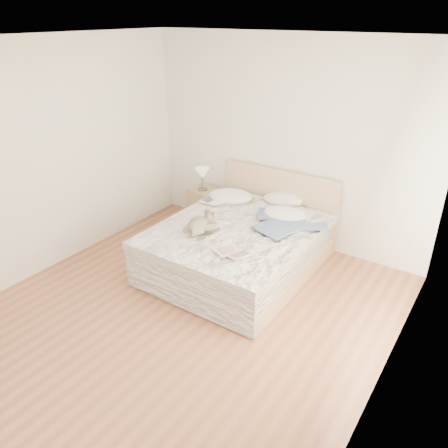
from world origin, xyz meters
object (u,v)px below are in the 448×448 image
(teddy_bear, at_px, (198,230))
(childrens_book, at_px, (233,253))
(bed, at_px, (240,246))
(nightstand, at_px, (206,207))
(photo_book, at_px, (213,202))
(table_lamp, at_px, (202,174))

(teddy_bear, bearing_deg, childrens_book, -10.96)
(bed, height_order, nightstand, bed)
(photo_book, xyz_separation_m, teddy_bear, (0.37, -0.81, 0.02))
(nightstand, xyz_separation_m, teddy_bear, (0.81, -1.26, 0.37))
(nightstand, distance_m, photo_book, 0.73)
(nightstand, height_order, teddy_bear, teddy_bear)
(table_lamp, bearing_deg, teddy_bear, -55.20)
(table_lamp, xyz_separation_m, childrens_book, (1.45, -1.42, -0.16))
(bed, height_order, photo_book, bed)
(table_lamp, bearing_deg, bed, -33.27)
(table_lamp, distance_m, childrens_book, 2.04)
(nightstand, xyz_separation_m, childrens_book, (1.42, -1.45, 0.35))
(table_lamp, height_order, teddy_bear, table_lamp)
(photo_book, height_order, childrens_book, same)
(table_lamp, bearing_deg, photo_book, -40.75)
(nightstand, bearing_deg, photo_book, -45.06)
(bed, xyz_separation_m, photo_book, (-0.63, 0.32, 0.32))
(photo_book, relative_size, teddy_bear, 0.81)
(table_lamp, xyz_separation_m, photo_book, (0.49, -0.42, -0.16))
(bed, distance_m, teddy_bear, 0.66)
(childrens_book, height_order, teddy_bear, teddy_bear)
(nightstand, distance_m, teddy_bear, 1.54)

